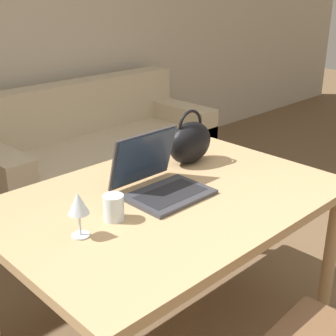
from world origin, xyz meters
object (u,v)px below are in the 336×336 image
(handbag, at_px, (190,142))
(drinking_glass, at_px, (114,207))
(couch, at_px, (97,155))
(laptop, at_px, (157,177))
(wine_glass, at_px, (78,205))

(handbag, bearing_deg, drinking_glass, -161.79)
(couch, bearing_deg, drinking_glass, -123.34)
(couch, xyz_separation_m, drinking_glass, (-1.03, -1.56, 0.48))
(laptop, relative_size, handbag, 1.27)
(laptop, distance_m, wine_glass, 0.45)
(laptop, bearing_deg, handbag, 21.77)
(handbag, bearing_deg, couch, 73.11)
(couch, relative_size, handbag, 7.08)
(drinking_glass, relative_size, wine_glass, 0.59)
(laptop, height_order, drinking_glass, laptop)
(laptop, xyz_separation_m, wine_glass, (-0.44, -0.08, 0.05))
(couch, bearing_deg, laptop, -116.60)
(laptop, height_order, wine_glass, laptop)
(couch, relative_size, laptop, 5.59)
(laptop, height_order, handbag, handbag)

